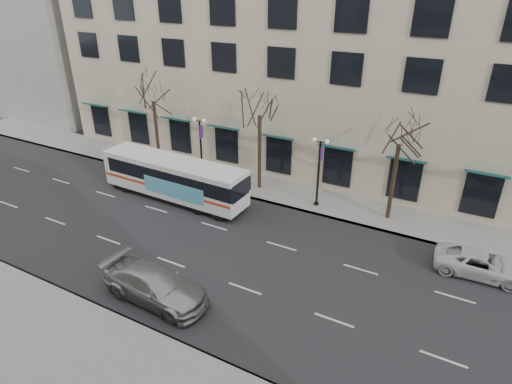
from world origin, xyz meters
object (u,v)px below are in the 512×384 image
Objects in this scene: tree_far_right at (401,130)px; white_pickup at (481,264)px; lamp_post_left at (201,146)px; city_bus at (175,178)px; silver_car at (155,285)px; tree_far_left at (152,90)px; lamp_post_right at (319,169)px; tree_far_mid at (260,103)px.

white_pickup is at bearing -32.09° from tree_far_right.
lamp_post_left is 1.06× the size of white_pickup.
city_bus is 1.99× the size of silver_car.
tree_far_right is at bearing 55.03° from white_pickup.
silver_car is at bearing -64.62° from lamp_post_left.
tree_far_left reaches higher than lamp_post_right.
tree_far_mid reaches higher than white_pickup.
tree_far_left is 8.50m from city_bus.
tree_far_left is 10.00m from tree_far_mid.
white_pickup is at bearing -13.17° from tree_far_mid.
tree_far_left is 26.90m from white_pickup.
lamp_post_left is 4.04m from city_bus.
silver_car is at bearing -121.88° from tree_far_right.
lamp_post_left is 0.44× the size of city_bus.
silver_car is (-3.67, -13.33, -2.09)m from lamp_post_right.
white_pickup is at bearing 3.56° from city_bus.
tree_far_right reaches higher than lamp_post_left.
tree_far_right is 1.64× the size of white_pickup.
silver_car is (-8.67, -13.93, -5.56)m from tree_far_right.
silver_car is at bearing -50.87° from tree_far_left.
silver_car is at bearing -84.53° from tree_far_mid.
tree_far_left reaches higher than white_pickup.
tree_far_right is 9.07m from white_pickup.
city_bus is at bearing -158.45° from lamp_post_right.
lamp_post_right is 10.55m from city_bus.
tree_far_left reaches higher than city_bus.
tree_far_right is at bearing 0.00° from tree_far_left.
tree_far_right is (10.00, -0.00, -0.48)m from tree_far_mid.
lamp_post_right reaches higher than silver_car.
tree_far_left is 18.89m from silver_car.
tree_far_left is 1.41× the size of silver_car.
tree_far_mid is 1.74× the size of white_pickup.
lamp_post_right is 1.06× the size of white_pickup.
silver_car is at bearing -55.80° from city_bus.
tree_far_left is at bearing 173.17° from lamp_post_left.
lamp_post_right is (15.01, -0.60, -3.75)m from tree_far_left.
silver_car is (1.33, -13.93, -6.05)m from tree_far_mid.
tree_far_left is 1.03× the size of tree_far_right.
tree_far_right is 0.69× the size of city_bus.
lamp_post_right is at bearing -2.29° from tree_far_left.
tree_far_right is at bearing 2.29° from lamp_post_left.
lamp_post_left is at bearing 95.41° from city_bus.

